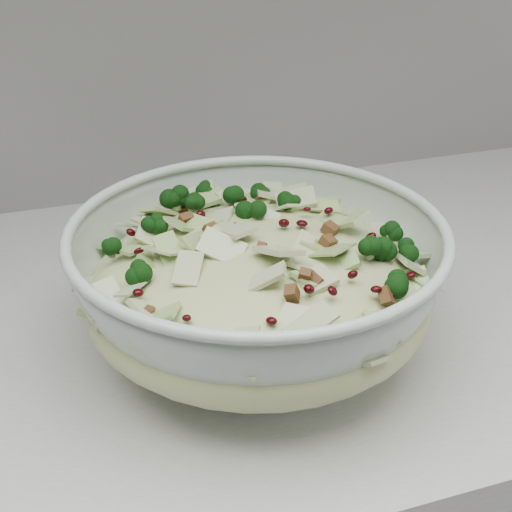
{
  "coord_description": "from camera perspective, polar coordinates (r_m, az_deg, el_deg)",
  "views": [
    {
      "loc": [
        0.28,
        1.11,
        1.28
      ],
      "look_at": [
        0.44,
        1.61,
        0.99
      ],
      "focal_mm": 50.0,
      "sensor_mm": 36.0,
      "label": 1
    }
  ],
  "objects": [
    {
      "name": "mixing_bowl",
      "position": [
        0.61,
        0.11,
        -2.57
      ],
      "size": [
        0.34,
        0.34,
        0.13
      ],
      "rotation": [
        0.0,
        0.0,
        -0.08
      ],
      "color": "#B3C5B7",
      "rests_on": "counter"
    },
    {
      "name": "salad",
      "position": [
        0.6,
        0.11,
        -0.88
      ],
      "size": [
        0.34,
        0.34,
        0.13
      ],
      "rotation": [
        0.0,
        0.0,
        -0.16
      ],
      "color": "#C3D08E",
      "rests_on": "mixing_bowl"
    }
  ]
}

